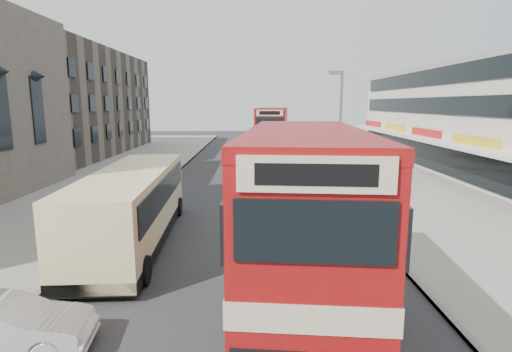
% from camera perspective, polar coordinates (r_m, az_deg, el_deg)
% --- Properties ---
extents(ground, '(160.00, 160.00, 0.00)m').
position_cam_1_polar(ground, '(11.52, -3.73, -21.06)').
color(ground, '#28282B').
rests_on(ground, ground).
extents(road_surface, '(12.00, 90.00, 0.01)m').
position_cam_1_polar(road_surface, '(30.43, -1.57, -1.13)').
color(road_surface, '#28282B').
rests_on(road_surface, ground).
extents(pavement_right, '(12.00, 90.00, 0.15)m').
position_cam_1_polar(pavement_right, '(32.46, 20.12, -0.91)').
color(pavement_right, gray).
rests_on(pavement_right, ground).
extents(pavement_left, '(12.00, 90.00, 0.15)m').
position_cam_1_polar(pavement_left, '(32.93, -22.95, -0.95)').
color(pavement_left, gray).
rests_on(pavement_left, ground).
extents(kerb_left, '(0.20, 90.00, 0.16)m').
position_cam_1_polar(kerb_left, '(31.14, -12.87, -0.99)').
color(kerb_left, gray).
rests_on(kerb_left, ground).
extents(kerb_right, '(0.20, 90.00, 0.16)m').
position_cam_1_polar(kerb_right, '(30.89, 9.81, -0.97)').
color(kerb_right, gray).
rests_on(kerb_right, ground).
extents(brick_terrace, '(14.00, 28.00, 12.00)m').
position_cam_1_polar(brick_terrace, '(52.91, -26.07, 9.19)').
color(brick_terrace, '#66594C').
rests_on(brick_terrace, ground).
extents(commercial_row, '(9.90, 46.20, 9.30)m').
position_cam_1_polar(commercial_row, '(37.25, 31.08, 6.77)').
color(commercial_row, beige).
rests_on(commercial_row, ground).
extents(street_lamp, '(1.00, 0.20, 8.12)m').
position_cam_1_polar(street_lamp, '(28.47, 11.65, 7.59)').
color(street_lamp, slate).
rests_on(street_lamp, ground).
extents(bus_main, '(3.33, 9.64, 5.21)m').
position_cam_1_polar(bus_main, '(10.03, 6.69, -8.67)').
color(bus_main, black).
rests_on(bus_main, ground).
extents(bus_second, '(3.55, 9.99, 5.38)m').
position_cam_1_polar(bus_second, '(38.66, 2.32, 5.52)').
color(bus_second, black).
rests_on(bus_second, ground).
extents(coach, '(3.38, 11.26, 2.95)m').
position_cam_1_polar(coach, '(18.13, -17.00, -3.76)').
color(coach, black).
rests_on(coach, ground).
extents(car_left_front, '(4.29, 1.89, 1.37)m').
position_cam_1_polar(car_left_front, '(11.98, -32.17, -17.65)').
color(car_left_front, white).
rests_on(car_left_front, ground).
extents(car_right_a, '(4.07, 1.73, 1.17)m').
position_cam_1_polar(car_right_a, '(25.79, 9.88, -2.03)').
color(car_right_a, maroon).
rests_on(car_right_a, ground).
extents(car_right_b, '(4.99, 2.34, 1.38)m').
position_cam_1_polar(car_right_b, '(33.44, 7.50, 1.00)').
color(car_right_b, '#BC7412').
rests_on(car_right_b, ground).
extents(pedestrian_near, '(0.72, 0.52, 1.84)m').
position_cam_1_polar(pedestrian_near, '(25.62, 15.16, -1.21)').
color(pedestrian_near, gray).
rests_on(pedestrian_near, pavement_right).
extents(pedestrian_far, '(1.00, 0.52, 1.62)m').
position_cam_1_polar(pedestrian_far, '(39.55, 10.81, 2.72)').
color(pedestrian_far, gray).
rests_on(pedestrian_far, pavement_right).
extents(cyclist, '(0.71, 1.61, 2.21)m').
position_cam_1_polar(cyclist, '(31.14, 6.53, 0.54)').
color(cyclist, gray).
rests_on(cyclist, ground).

